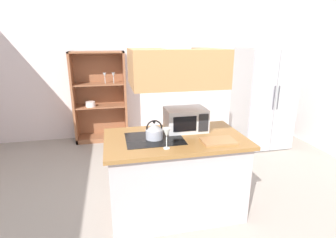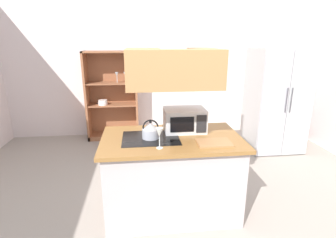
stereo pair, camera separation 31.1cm
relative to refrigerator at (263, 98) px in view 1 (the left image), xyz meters
The scene contains 10 objects.
ground_plane 2.86m from the refrigerator, 137.06° to the right, with size 7.80×7.80×0.00m, color #A4988C.
wall_back 2.34m from the refrigerator, 150.05° to the left, with size 6.00×0.12×2.70m, color silver.
kitchen_island 2.64m from the refrigerator, 141.64° to the right, with size 1.50×0.90×0.90m.
range_hood 2.74m from the refrigerator, 141.63° to the right, with size 0.90×0.70×1.24m.
refrigerator is the anchor object (origin of this frame).
dish_cabinet 3.05m from the refrigerator, 162.26° to the left, with size 0.99×0.40×1.71m.
kettle 2.79m from the refrigerator, 144.50° to the right, with size 0.18×0.18×0.20m.
cutting_board 2.47m from the refrigerator, 131.67° to the right, with size 0.34×0.24×0.02m, color #B17C4C.
microwave 2.35m from the refrigerator, 142.85° to the right, with size 0.46×0.35×0.26m.
wine_glass_on_counter 2.91m from the refrigerator, 139.16° to the right, with size 0.08×0.08×0.21m.
Camera 1 is at (-0.69, -2.33, 1.90)m, focal length 28.02 mm.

